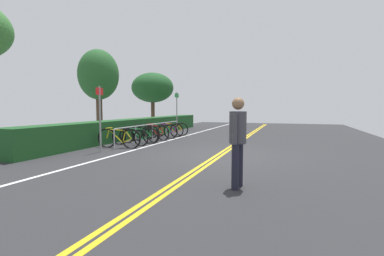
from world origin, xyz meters
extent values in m
cube|color=#2B2B2D|center=(0.00, 0.00, -0.03)|extent=(37.64, 12.94, 0.05)
cube|color=gold|center=(0.00, -0.08, 0.00)|extent=(33.88, 0.10, 0.00)
cube|color=gold|center=(0.00, 0.08, 0.00)|extent=(33.88, 0.10, 0.00)
cube|color=white|center=(0.00, 3.13, 0.00)|extent=(33.88, 0.12, 0.00)
cylinder|color=#9EA0A5|center=(-0.26, 3.85, 0.37)|extent=(0.05, 0.05, 0.75)
cylinder|color=#9EA0A5|center=(1.22, 3.85, 0.37)|extent=(0.05, 0.05, 0.75)
cylinder|color=#9EA0A5|center=(2.70, 3.85, 0.37)|extent=(0.05, 0.05, 0.75)
cylinder|color=#9EA0A5|center=(4.17, 3.85, 0.37)|extent=(0.05, 0.05, 0.75)
cylinder|color=#9EA0A5|center=(5.65, 3.85, 0.37)|extent=(0.05, 0.05, 0.75)
cylinder|color=#9EA0A5|center=(2.70, 3.85, 0.75)|extent=(5.91, 0.04, 0.04)
torus|color=black|center=(0.13, 4.45, 0.36)|extent=(0.12, 0.77, 0.77)
torus|color=black|center=(0.22, 3.44, 0.36)|extent=(0.12, 0.77, 0.77)
cylinder|color=yellow|center=(0.16, 4.07, 0.45)|extent=(0.09, 0.58, 0.53)
cylinder|color=yellow|center=(0.17, 4.00, 0.68)|extent=(0.10, 0.69, 0.07)
cylinder|color=yellow|center=(0.19, 3.73, 0.43)|extent=(0.05, 0.17, 0.47)
cylinder|color=yellow|center=(0.20, 3.62, 0.28)|extent=(0.07, 0.37, 0.19)
cylinder|color=yellow|center=(0.21, 3.55, 0.51)|extent=(0.06, 0.25, 0.32)
cylinder|color=yellow|center=(0.13, 4.40, 0.53)|extent=(0.05, 0.14, 0.35)
cube|color=black|center=(0.20, 3.66, 0.69)|extent=(0.10, 0.21, 0.05)
cylinder|color=yellow|center=(0.14, 4.35, 0.74)|extent=(0.46, 0.07, 0.03)
torus|color=black|center=(1.02, 4.51, 0.31)|extent=(0.08, 0.68, 0.67)
torus|color=black|center=(0.98, 3.47, 0.31)|extent=(0.08, 0.68, 0.67)
cylinder|color=black|center=(1.01, 4.12, 0.39)|extent=(0.06, 0.60, 0.46)
cylinder|color=black|center=(1.00, 4.05, 0.59)|extent=(0.06, 0.71, 0.07)
cylinder|color=black|center=(0.99, 3.77, 0.37)|extent=(0.04, 0.17, 0.41)
cylinder|color=black|center=(0.99, 3.65, 0.24)|extent=(0.05, 0.38, 0.17)
cylinder|color=black|center=(0.99, 3.58, 0.44)|extent=(0.04, 0.26, 0.29)
cylinder|color=black|center=(1.02, 4.46, 0.46)|extent=(0.04, 0.14, 0.31)
cube|color=black|center=(0.99, 3.70, 0.60)|extent=(0.09, 0.20, 0.05)
cylinder|color=black|center=(1.01, 4.41, 0.65)|extent=(0.46, 0.04, 0.03)
torus|color=black|center=(1.57, 4.48, 0.32)|extent=(0.13, 0.70, 0.69)
torus|color=black|center=(1.68, 3.41, 0.32)|extent=(0.13, 0.70, 0.69)
cylinder|color=#198C38|center=(1.61, 4.08, 0.40)|extent=(0.10, 0.62, 0.48)
cylinder|color=#198C38|center=(1.62, 4.01, 0.61)|extent=(0.11, 0.74, 0.07)
cylinder|color=#198C38|center=(1.65, 3.72, 0.38)|extent=(0.05, 0.18, 0.43)
cylinder|color=#198C38|center=(1.66, 3.60, 0.25)|extent=(0.08, 0.39, 0.18)
cylinder|color=#198C38|center=(1.67, 3.53, 0.46)|extent=(0.06, 0.27, 0.30)
cylinder|color=#198C38|center=(1.58, 4.43, 0.47)|extent=(0.05, 0.14, 0.32)
cube|color=black|center=(1.66, 3.65, 0.62)|extent=(0.10, 0.21, 0.05)
cylinder|color=#198C38|center=(1.58, 4.38, 0.67)|extent=(0.46, 0.08, 0.03)
torus|color=black|center=(2.43, 4.50, 0.34)|extent=(0.29, 0.72, 0.74)
torus|color=black|center=(2.10, 3.48, 0.34)|extent=(0.29, 0.72, 0.74)
cylinder|color=black|center=(2.31, 4.12, 0.43)|extent=(0.22, 0.59, 0.51)
cylinder|color=black|center=(2.29, 4.05, 0.65)|extent=(0.26, 0.70, 0.07)
cylinder|color=black|center=(2.19, 3.77, 0.41)|extent=(0.09, 0.18, 0.46)
cylinder|color=black|center=(2.16, 3.66, 0.27)|extent=(0.16, 0.38, 0.19)
cylinder|color=black|center=(2.14, 3.59, 0.49)|extent=(0.12, 0.26, 0.32)
cylinder|color=black|center=(2.42, 4.45, 0.51)|extent=(0.08, 0.15, 0.34)
cube|color=black|center=(2.17, 3.71, 0.67)|extent=(0.14, 0.21, 0.05)
cylinder|color=black|center=(2.40, 4.40, 0.72)|extent=(0.45, 0.17, 0.03)
torus|color=black|center=(3.20, 4.32, 0.35)|extent=(0.31, 0.72, 0.75)
torus|color=black|center=(2.87, 3.39, 0.35)|extent=(0.31, 0.72, 0.75)
cylinder|color=red|center=(3.08, 3.97, 0.43)|extent=(0.23, 0.55, 0.51)
cylinder|color=red|center=(3.06, 3.91, 0.66)|extent=(0.26, 0.65, 0.07)
cylinder|color=red|center=(2.96, 3.65, 0.42)|extent=(0.09, 0.17, 0.46)
cylinder|color=red|center=(2.93, 3.55, 0.27)|extent=(0.16, 0.35, 0.19)
cylinder|color=red|center=(2.91, 3.49, 0.49)|extent=(0.12, 0.24, 0.32)
cylinder|color=red|center=(3.19, 4.27, 0.51)|extent=(0.08, 0.14, 0.34)
cube|color=black|center=(2.94, 3.59, 0.67)|extent=(0.14, 0.22, 0.05)
cylinder|color=red|center=(3.17, 4.22, 0.73)|extent=(0.44, 0.18, 0.03)
torus|color=black|center=(3.73, 4.42, 0.34)|extent=(0.06, 0.73, 0.73)
torus|color=black|center=(3.73, 3.39, 0.34)|extent=(0.06, 0.73, 0.73)
cylinder|color=#198C38|center=(3.73, 4.03, 0.42)|extent=(0.04, 0.59, 0.50)
cylinder|color=#198C38|center=(3.73, 3.97, 0.64)|extent=(0.04, 0.70, 0.07)
cylinder|color=#198C38|center=(3.73, 3.68, 0.41)|extent=(0.04, 0.17, 0.45)
cylinder|color=#198C38|center=(3.73, 3.57, 0.26)|extent=(0.04, 0.37, 0.19)
cylinder|color=#198C38|center=(3.73, 3.50, 0.48)|extent=(0.04, 0.25, 0.31)
cylinder|color=#198C38|center=(3.73, 4.37, 0.50)|extent=(0.04, 0.14, 0.33)
cube|color=black|center=(3.73, 3.62, 0.66)|extent=(0.08, 0.20, 0.05)
cylinder|color=#198C38|center=(3.73, 4.32, 0.71)|extent=(0.46, 0.03, 0.03)
torus|color=black|center=(4.38, 4.36, 0.33)|extent=(0.16, 0.73, 0.73)
torus|color=black|center=(4.52, 3.40, 0.33)|extent=(0.16, 0.73, 0.73)
cylinder|color=purple|center=(4.43, 4.00, 0.42)|extent=(0.12, 0.56, 0.50)
cylinder|color=purple|center=(4.44, 3.94, 0.64)|extent=(0.13, 0.66, 0.07)
cylinder|color=purple|center=(4.48, 3.67, 0.40)|extent=(0.06, 0.16, 0.45)
cylinder|color=purple|center=(4.49, 3.57, 0.26)|extent=(0.09, 0.36, 0.18)
cylinder|color=purple|center=(4.50, 3.51, 0.48)|extent=(0.07, 0.25, 0.31)
cylinder|color=purple|center=(4.38, 4.31, 0.49)|extent=(0.05, 0.14, 0.33)
cube|color=black|center=(4.49, 3.61, 0.65)|extent=(0.11, 0.21, 0.05)
cylinder|color=purple|center=(4.39, 4.26, 0.70)|extent=(0.46, 0.09, 0.03)
torus|color=black|center=(5.06, 4.46, 0.33)|extent=(0.19, 0.71, 0.71)
torus|color=black|center=(5.26, 3.42, 0.33)|extent=(0.19, 0.71, 0.71)
cylinder|color=orange|center=(5.14, 4.07, 0.41)|extent=(0.15, 0.60, 0.49)
cylinder|color=orange|center=(5.15, 4.00, 0.62)|extent=(0.17, 0.72, 0.07)
cylinder|color=orange|center=(5.21, 3.71, 0.39)|extent=(0.07, 0.18, 0.44)
cylinder|color=orange|center=(5.23, 3.60, 0.25)|extent=(0.11, 0.38, 0.18)
cylinder|color=orange|center=(5.24, 3.53, 0.47)|extent=(0.09, 0.26, 0.30)
cylinder|color=orange|center=(5.07, 4.40, 0.48)|extent=(0.06, 0.14, 0.32)
cube|color=black|center=(5.22, 3.64, 0.64)|extent=(0.12, 0.21, 0.05)
cylinder|color=orange|center=(5.08, 4.35, 0.69)|extent=(0.46, 0.12, 0.03)
cylinder|color=#1E1E2D|center=(-3.68, -1.17, 0.42)|extent=(0.14, 0.14, 0.85)
cylinder|color=#1E1E2D|center=(-3.40, -1.20, 0.42)|extent=(0.14, 0.14, 0.85)
cylinder|color=#3F3F47|center=(-3.54, -1.19, 1.15)|extent=(0.32, 0.32, 0.60)
sphere|color=#8C6647|center=(-3.54, -1.19, 1.60)|extent=(0.23, 0.23, 0.23)
cylinder|color=#3F3F47|center=(-3.74, -1.17, 1.13)|extent=(0.09, 0.09, 0.55)
cylinder|color=#3F3F47|center=(-3.34, -1.21, 1.13)|extent=(0.09, 0.09, 0.55)
cylinder|color=gray|center=(-0.85, 3.98, 1.12)|extent=(0.06, 0.06, 2.24)
cube|color=red|center=(-0.85, 3.98, 2.06)|extent=(0.36, 0.04, 0.24)
cylinder|color=gray|center=(6.12, 4.05, 1.19)|extent=(0.06, 0.06, 2.38)
cube|color=#198C33|center=(6.12, 4.05, 2.20)|extent=(0.36, 0.09, 0.24)
cube|color=#1C4C21|center=(4.20, 5.47, 0.46)|extent=(14.91, 0.99, 0.93)
cylinder|color=#473323|center=(3.85, 7.64, 1.03)|extent=(0.32, 0.32, 2.06)
ellipsoid|color=#235626|center=(3.85, 7.64, 3.26)|extent=(2.13, 2.13, 2.67)
cylinder|color=#473323|center=(10.09, 7.64, 0.99)|extent=(0.28, 0.28, 1.99)
ellipsoid|color=#1C4C21|center=(10.09, 7.64, 2.98)|extent=(3.10, 3.10, 2.20)
camera|label=1|loc=(-8.77, -2.12, 1.53)|focal=26.26mm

